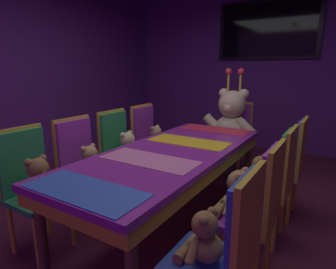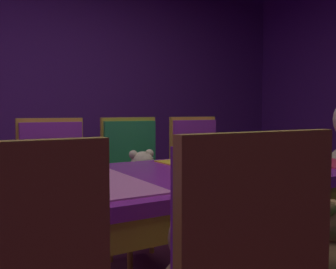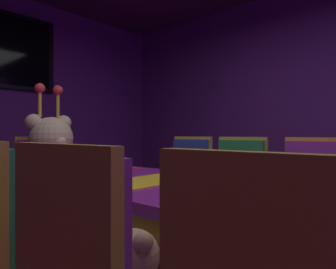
% 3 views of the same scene
% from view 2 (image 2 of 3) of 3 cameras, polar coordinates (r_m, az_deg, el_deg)
% --- Properties ---
extents(wall_left, '(0.12, 6.40, 2.80)m').
position_cam_2_polar(wall_left, '(4.17, -19.09, 8.51)').
color(wall_left, '#59267F').
rests_on(wall_left, ground_plane).
extents(banquet_table, '(0.90, 2.30, 0.75)m').
position_cam_2_polar(banquet_table, '(1.73, -0.94, -8.88)').
color(banquet_table, purple).
rests_on(banquet_table, ground_plane).
extents(chair_left_1, '(0.42, 0.41, 0.98)m').
position_cam_2_polar(chair_left_1, '(2.40, -17.10, -6.90)').
color(chair_left_1, purple).
rests_on(chair_left_1, ground_plane).
extents(teddy_left_1, '(0.24, 0.31, 0.29)m').
position_cam_2_polar(teddy_left_1, '(2.27, -16.23, -7.82)').
color(teddy_left_1, tan).
rests_on(teddy_left_1, chair_left_1).
extents(chair_left_2, '(0.42, 0.41, 0.98)m').
position_cam_2_polar(chair_left_2, '(2.57, -5.34, -6.07)').
color(chair_left_2, '#268C4C').
rests_on(chair_left_2, ground_plane).
extents(teddy_left_2, '(0.26, 0.33, 0.32)m').
position_cam_2_polar(teddy_left_2, '(2.44, -3.87, -6.64)').
color(teddy_left_2, beige).
rests_on(teddy_left_2, chair_left_2).
extents(chair_left_3, '(0.42, 0.41, 0.98)m').
position_cam_2_polar(chair_left_3, '(2.85, 4.70, -5.13)').
color(chair_left_3, purple).
rests_on(chair_left_3, ground_plane).
extents(teddy_left_3, '(0.23, 0.30, 0.29)m').
position_cam_2_polar(teddy_left_3, '(2.73, 6.44, -5.84)').
color(teddy_left_3, tan).
rests_on(teddy_left_3, chair_left_3).
extents(teddy_right_2, '(0.23, 0.30, 0.28)m').
position_cam_2_polar(teddy_right_2, '(1.41, 23.85, -15.25)').
color(teddy_right_2, olive).
rests_on(teddy_right_2, chair_right_2).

